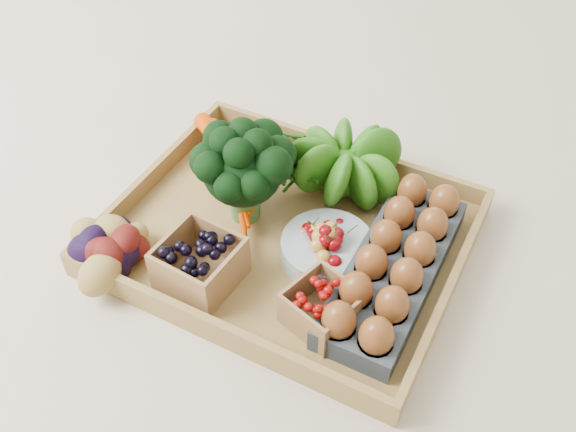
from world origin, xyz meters
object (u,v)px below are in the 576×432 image
at_px(tray, 288,238).
at_px(egg_carton, 393,271).
at_px(cherry_bowl, 327,250).
at_px(broccoli, 244,186).

xyz_separation_m(tray, egg_carton, (0.18, -0.01, 0.03)).
distance_m(tray, egg_carton, 0.19).
height_order(cherry_bowl, egg_carton, egg_carton).
bearing_deg(tray, egg_carton, -2.44).
distance_m(tray, broccoli, 0.11).
bearing_deg(cherry_bowl, egg_carton, 3.50).
xyz_separation_m(tray, cherry_bowl, (0.08, -0.01, 0.03)).
distance_m(tray, cherry_bowl, 0.08).
bearing_deg(cherry_bowl, broccoli, 171.67).
xyz_separation_m(cherry_bowl, egg_carton, (0.11, 0.01, 0.00)).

